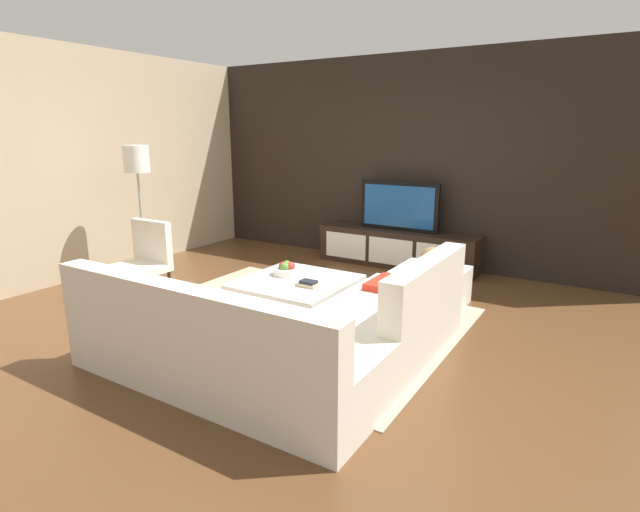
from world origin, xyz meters
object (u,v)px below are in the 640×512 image
object	(u,v)px
coffee_table	(296,297)
accent_chair_near	(143,257)
media_console	(397,248)
sectional_couch	(288,336)
television	(399,206)
ottoman	(430,287)
floor_lamp	(137,168)
decorative_ball	(432,258)
book_stack	(308,284)
fruit_bowl	(287,269)

from	to	relation	value
coffee_table	accent_chair_near	size ratio (longest dim) A/B	1.21
media_console	sectional_couch	xyz separation A→B (m)	(0.51, -3.30, 0.04)
media_console	television	bearing A→B (deg)	90.00
television	ottoman	bearing A→B (deg)	-54.40
sectional_couch	media_console	bearing A→B (deg)	98.72
accent_chair_near	floor_lamp	world-z (taller)	floor_lamp
sectional_couch	floor_lamp	xyz separation A→B (m)	(-2.98, 1.11, 1.08)
sectional_couch	decorative_ball	world-z (taller)	sectional_couch
book_stack	sectional_couch	bearing A→B (deg)	-66.24
media_console	ottoman	distance (m)	1.58
media_console	television	xyz separation A→B (m)	(-0.00, 0.00, 0.58)
media_console	television	world-z (taller)	television
accent_chair_near	sectional_couch	bearing A→B (deg)	-13.01
accent_chair_near	decorative_ball	world-z (taller)	accent_chair_near
sectional_couch	television	bearing A→B (deg)	98.72
coffee_table	decorative_ball	world-z (taller)	decorative_ball
sectional_couch	book_stack	xyz separation A→B (m)	(-0.39, 0.89, 0.12)
media_console	fruit_bowl	world-z (taller)	fruit_bowl
ottoman	television	bearing A→B (deg)	125.60
decorative_ball	coffee_table	bearing A→B (deg)	-135.37
accent_chair_near	ottoman	world-z (taller)	accent_chair_near
fruit_bowl	decorative_ball	size ratio (longest dim) A/B	1.19
coffee_table	fruit_bowl	bearing A→B (deg)	150.97
decorative_ball	book_stack	distance (m)	1.39
sectional_couch	decorative_ball	xyz separation A→B (m)	(0.42, 2.01, 0.23)
accent_chair_near	fruit_bowl	size ratio (longest dim) A/B	3.11
media_console	accent_chair_near	distance (m)	3.29
television	book_stack	size ratio (longest dim) A/B	5.46
television	coffee_table	size ratio (longest dim) A/B	1.05
fruit_bowl	floor_lamp	bearing A→B (deg)	179.87
coffee_table	decorative_ball	size ratio (longest dim) A/B	4.45
coffee_table	accent_chair_near	world-z (taller)	accent_chair_near
decorative_ball	ottoman	bearing A→B (deg)	0.00
floor_lamp	ottoman	size ratio (longest dim) A/B	2.34
ottoman	fruit_bowl	world-z (taller)	fruit_bowl
coffee_table	decorative_ball	distance (m)	1.47
ottoman	decorative_ball	xyz separation A→B (m)	(0.00, 0.00, 0.32)
sectional_couch	floor_lamp	distance (m)	3.36
television	ottoman	xyz separation A→B (m)	(0.92, -1.29, -0.63)
floor_lamp	ottoman	world-z (taller)	floor_lamp
media_console	fruit_bowl	size ratio (longest dim) A/B	7.84
decorative_ball	media_console	bearing A→B (deg)	125.61
television	coffee_table	bearing A→B (deg)	-92.49
coffee_table	ottoman	size ratio (longest dim) A/B	1.50
accent_chair_near	book_stack	world-z (taller)	accent_chair_near
fruit_bowl	sectional_couch	bearing A→B (deg)	-54.55
sectional_couch	book_stack	bearing A→B (deg)	113.76
book_stack	decorative_ball	bearing A→B (deg)	54.44
fruit_bowl	coffee_table	bearing A→B (deg)	-29.03
coffee_table	floor_lamp	world-z (taller)	floor_lamp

